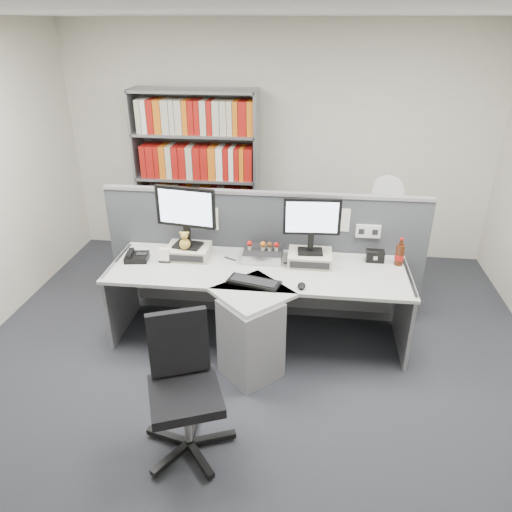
# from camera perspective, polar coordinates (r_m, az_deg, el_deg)

# --- Properties ---
(ground) EXTENTS (5.50, 5.50, 0.00)m
(ground) POSITION_cam_1_polar(r_m,az_deg,el_deg) (3.90, -1.19, -16.52)
(ground) COLOR #303239
(ground) RESTS_ON ground
(room_shell) EXTENTS (5.04, 5.54, 2.72)m
(room_shell) POSITION_cam_1_polar(r_m,az_deg,el_deg) (3.00, -1.50, 9.57)
(room_shell) COLOR silver
(room_shell) RESTS_ON ground
(partition) EXTENTS (3.00, 0.08, 1.27)m
(partition) POSITION_cam_1_polar(r_m,az_deg,el_deg) (4.57, 0.95, 0.22)
(partition) COLOR #44474D
(partition) RESTS_ON ground
(desk) EXTENTS (2.60, 1.20, 0.72)m
(desk) POSITION_cam_1_polar(r_m,az_deg,el_deg) (4.10, -0.09, -6.18)
(desk) COLOR #B9BAB3
(desk) RESTS_ON ground
(monitor_riser_left) EXTENTS (0.38, 0.31, 0.10)m
(monitor_riser_left) POSITION_cam_1_polar(r_m,az_deg,el_deg) (4.39, -8.07, 0.56)
(monitor_riser_left) COLOR beige
(monitor_riser_left) RESTS_ON desk
(monitor_riser_right) EXTENTS (0.38, 0.31, 0.10)m
(monitor_riser_right) POSITION_cam_1_polar(r_m,az_deg,el_deg) (4.25, 6.43, -0.20)
(monitor_riser_right) COLOR beige
(monitor_riser_right) RESTS_ON desk
(monitor_left) EXTENTS (0.54, 0.21, 0.56)m
(monitor_left) POSITION_cam_1_polar(r_m,az_deg,el_deg) (4.24, -8.38, 5.22)
(monitor_left) COLOR black
(monitor_left) RESTS_ON monitor_riser_left
(monitor_right) EXTENTS (0.49, 0.17, 0.50)m
(monitor_right) POSITION_cam_1_polar(r_m,az_deg,el_deg) (4.11, 6.67, 4.15)
(monitor_right) COLOR black
(monitor_right) RESTS_ON monitor_riser_right
(desktop_pc) EXTENTS (0.34, 0.31, 0.09)m
(desktop_pc) POSITION_cam_1_polar(r_m,az_deg,el_deg) (4.31, 0.85, 0.24)
(desktop_pc) COLOR black
(desktop_pc) RESTS_ON desk
(figurines) EXTENTS (0.29, 0.05, 0.09)m
(figurines) POSITION_cam_1_polar(r_m,az_deg,el_deg) (4.25, 1.03, 1.31)
(figurines) COLOR beige
(figurines) RESTS_ON desktop_pc
(keyboard) EXTENTS (0.46, 0.27, 0.03)m
(keyboard) POSITION_cam_1_polar(r_m,az_deg,el_deg) (3.91, -0.24, -3.10)
(keyboard) COLOR black
(keyboard) RESTS_ON desk
(mouse) EXTENTS (0.06, 0.10, 0.04)m
(mouse) POSITION_cam_1_polar(r_m,az_deg,el_deg) (3.86, 5.45, -3.55)
(mouse) COLOR black
(mouse) RESTS_ON desk
(desk_phone) EXTENTS (0.22, 0.21, 0.09)m
(desk_phone) POSITION_cam_1_polar(r_m,az_deg,el_deg) (4.42, -14.07, -0.08)
(desk_phone) COLOR black
(desk_phone) RESTS_ON desk
(desk_calendar) EXTENTS (0.11, 0.08, 0.13)m
(desk_calendar) POSITION_cam_1_polar(r_m,az_deg,el_deg) (4.32, -10.82, -0.01)
(desk_calendar) COLOR black
(desk_calendar) RESTS_ON desk
(plush_toy) EXTENTS (0.10, 0.10, 0.17)m
(plush_toy) POSITION_cam_1_polar(r_m,az_deg,el_deg) (4.29, -8.48, 1.70)
(plush_toy) COLOR gold
(plush_toy) RESTS_ON monitor_riser_left
(speaker) EXTENTS (0.16, 0.09, 0.11)m
(speaker) POSITION_cam_1_polar(r_m,az_deg,el_deg) (4.38, 13.98, 0.00)
(speaker) COLOR black
(speaker) RESTS_ON desk
(cola_bottle) EXTENTS (0.08, 0.08, 0.25)m
(cola_bottle) POSITION_cam_1_polar(r_m,az_deg,el_deg) (4.36, 16.73, 0.13)
(cola_bottle) COLOR #3F190A
(cola_bottle) RESTS_ON desk
(shelving_unit) EXTENTS (1.41, 0.40, 2.00)m
(shelving_unit) POSITION_cam_1_polar(r_m,az_deg,el_deg) (5.70, -6.93, 8.89)
(shelving_unit) COLOR gray
(shelving_unit) RESTS_ON ground
(filing_cabinet) EXTENTS (0.45, 0.61, 0.70)m
(filing_cabinet) POSITION_cam_1_polar(r_m,az_deg,el_deg) (5.41, 14.47, 0.13)
(filing_cabinet) COLOR gray
(filing_cabinet) RESTS_ON ground
(desk_fan) EXTENTS (0.33, 0.19, 0.55)m
(desk_fan) POSITION_cam_1_polar(r_m,az_deg,el_deg) (5.15, 15.33, 7.10)
(desk_fan) COLOR white
(desk_fan) RESTS_ON filing_cabinet
(office_chair) EXTENTS (0.63, 0.62, 0.96)m
(office_chair) POSITION_cam_1_polar(r_m,az_deg,el_deg) (3.29, -8.66, -14.67)
(office_chair) COLOR silver
(office_chair) RESTS_ON ground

